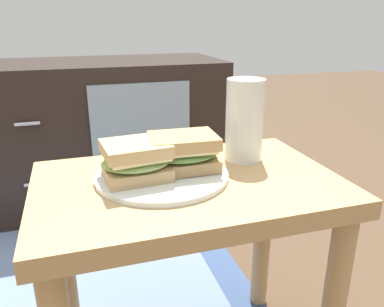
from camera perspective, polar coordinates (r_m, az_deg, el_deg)
side_table at (r=0.75m, az=-0.57°, el=-10.17°), size 0.56×0.36×0.46m
tv_cabinet at (r=1.64m, az=-12.89°, el=3.15°), size 0.96×0.46×0.58m
area_rug at (r=1.30m, az=-18.31°, el=-16.25°), size 1.04×0.80×0.01m
plate at (r=0.72m, az=-4.50°, el=-3.22°), size 0.25×0.25×0.01m
sandwich_front at (r=0.69m, az=-8.29°, el=-0.99°), size 0.13×0.11×0.07m
sandwich_back at (r=0.72m, az=-1.04°, el=0.25°), size 0.13×0.10×0.07m
beer_glass at (r=0.80m, az=7.79°, el=4.59°), size 0.08×0.08×0.17m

